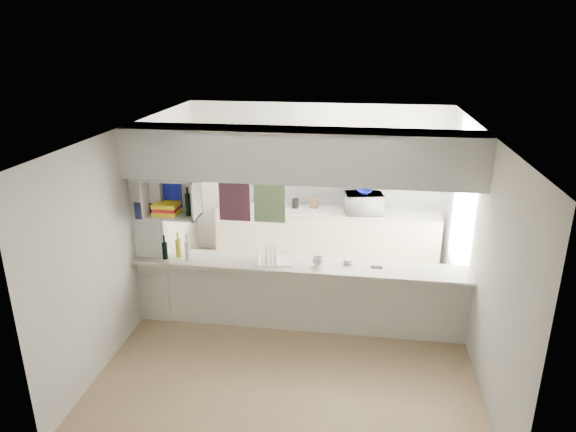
% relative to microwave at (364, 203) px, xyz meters
% --- Properties ---
extents(floor, '(4.80, 4.80, 0.00)m').
position_rel_microwave_xyz_m(floor, '(-0.78, -2.05, -1.08)').
color(floor, tan).
rests_on(floor, ground).
extents(ceiling, '(4.80, 4.80, 0.00)m').
position_rel_microwave_xyz_m(ceiling, '(-0.78, -2.05, 1.52)').
color(ceiling, white).
rests_on(ceiling, wall_back).
extents(wall_back, '(4.20, 0.00, 4.20)m').
position_rel_microwave_xyz_m(wall_back, '(-0.78, 0.35, 0.22)').
color(wall_back, silver).
rests_on(wall_back, floor).
extents(wall_left, '(0.00, 4.80, 4.80)m').
position_rel_microwave_xyz_m(wall_left, '(-2.88, -2.05, 0.22)').
color(wall_left, silver).
rests_on(wall_left, floor).
extents(wall_right, '(0.00, 4.80, 4.80)m').
position_rel_microwave_xyz_m(wall_right, '(1.32, -2.05, 0.22)').
color(wall_right, silver).
rests_on(wall_right, floor).
extents(servery_partition, '(4.20, 0.50, 2.60)m').
position_rel_microwave_xyz_m(servery_partition, '(-0.96, -2.05, 0.58)').
color(servery_partition, silver).
rests_on(servery_partition, floor).
extents(cubby_shelf, '(0.65, 0.35, 0.50)m').
position_rel_microwave_xyz_m(cubby_shelf, '(-2.35, -2.12, 0.63)').
color(cubby_shelf, white).
rests_on(cubby_shelf, bulkhead).
extents(kitchen_run, '(3.60, 0.63, 2.24)m').
position_rel_microwave_xyz_m(kitchen_run, '(-0.62, 0.08, -0.26)').
color(kitchen_run, silver).
rests_on(kitchen_run, floor).
extents(microwave, '(0.65, 0.49, 0.32)m').
position_rel_microwave_xyz_m(microwave, '(0.00, 0.00, 0.00)').
color(microwave, white).
rests_on(microwave, bench_top).
extents(bowl, '(0.24, 0.24, 0.06)m').
position_rel_microwave_xyz_m(bowl, '(-0.00, 0.02, 0.19)').
color(bowl, '#0D1598').
rests_on(bowl, microwave).
extents(dish_rack, '(0.46, 0.38, 0.22)m').
position_rel_microwave_xyz_m(dish_rack, '(-1.10, -2.04, -0.08)').
color(dish_rack, silver).
rests_on(dish_rack, breakfast_bar).
extents(cup, '(0.15, 0.15, 0.10)m').
position_rel_microwave_xyz_m(cup, '(-0.54, -2.09, -0.10)').
color(cup, white).
rests_on(cup, dish_rack).
extents(wine_bottles, '(0.37, 0.15, 0.35)m').
position_rel_microwave_xyz_m(wine_bottles, '(-2.33, -2.12, -0.03)').
color(wine_bottles, black).
rests_on(wine_bottles, breakfast_bar).
extents(plastic_tubs, '(0.48, 0.17, 0.06)m').
position_rel_microwave_xyz_m(plastic_tubs, '(-0.14, -1.96, -0.13)').
color(plastic_tubs, silver).
rests_on(plastic_tubs, breakfast_bar).
extents(utensil_jar, '(0.11, 0.11, 0.15)m').
position_rel_microwave_xyz_m(utensil_jar, '(-1.11, 0.10, -0.09)').
color(utensil_jar, black).
rests_on(utensil_jar, bench_top).
extents(knife_block, '(0.10, 0.09, 0.19)m').
position_rel_microwave_xyz_m(knife_block, '(-0.80, 0.13, -0.07)').
color(knife_block, brown).
rests_on(knife_block, bench_top).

